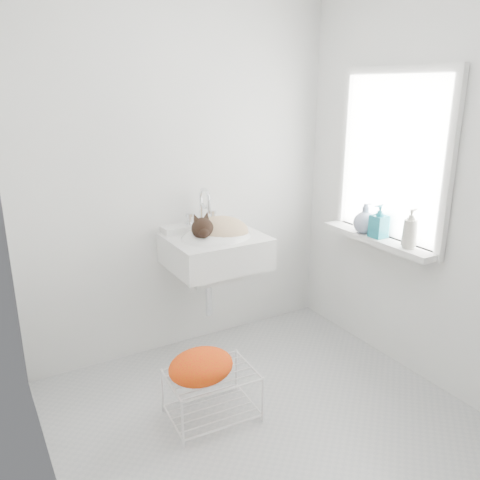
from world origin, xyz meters
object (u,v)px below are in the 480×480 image
cat (218,231)px  bottle_b (378,237)px  wire_rack (212,393)px  bottle_c (364,232)px  bottle_a (408,248)px  sink (215,236)px

cat → bottle_b: bearing=-28.8°
wire_rack → bottle_c: bearing=8.7°
cat → bottle_a: bearing=-39.2°
sink → bottle_a: (0.90, -0.80, 0.00)m
bottle_a → bottle_c: (0.00, 0.38, 0.00)m
sink → wire_rack: (-0.35, -0.62, -0.70)m
wire_rack → bottle_a: bottle_a is taller
sink → bottle_c: size_ratio=3.14×
sink → wire_rack: sink is taller
cat → bottle_c: cat is taller
wire_rack → bottle_b: size_ratio=2.16×
sink → bottle_a: size_ratio=3.02×
bottle_c → bottle_b: bearing=-90.0°
cat → bottle_a: size_ratio=2.04×
sink → bottle_b: (0.90, -0.55, 0.00)m
bottle_c → bottle_a: bearing=-90.0°
sink → wire_rack: 1.00m
bottle_b → bottle_c: 0.13m
bottle_a → wire_rack: bearing=171.6°
sink → bottle_c: 0.99m
wire_rack → bottle_a: size_ratio=2.29×
sink → cat: size_ratio=1.48×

